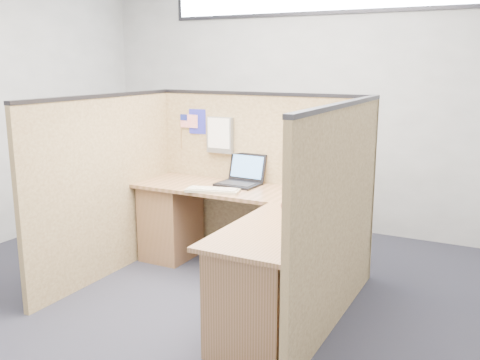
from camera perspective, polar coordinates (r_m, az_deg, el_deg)
The scene contains 13 objects.
floor at distance 4.20m, azimuth -3.97°, elevation -12.64°, with size 5.00×5.00×0.00m, color black.
wall_back at distance 5.85m, azimuth 7.47°, elevation 8.61°, with size 5.00×5.00×0.00m, color #979A9C.
cubicle_partitions at distance 4.30m, azimuth -1.17°, elevation -1.18°, with size 2.06×1.83×1.53m.
l_desk at distance 4.20m, azimuth 0.15°, elevation -6.84°, with size 1.95×1.75×0.73m.
laptop at distance 4.70m, azimuth 0.18°, elevation 0.34°, with size 0.37×0.36×0.26m.
keyboard at distance 4.43m, azimuth -2.94°, elevation -1.09°, with size 0.47×0.25×0.03m.
mouse at distance 4.15m, azimuth 6.50°, elevation -1.95°, with size 0.11×0.07×0.04m, color silver.
hand_forearm at distance 4.02m, azimuth 5.95°, elevation -2.19°, with size 0.11×0.38×0.08m.
blue_poster at distance 4.99m, azimuth -4.56°, elevation 6.24°, with size 0.17×0.00×0.23m, color #2325A0.
american_flag at distance 5.04m, azimuth -5.66°, elevation 6.16°, with size 0.19×0.01×0.33m.
file_holder at distance 4.85m, azimuth -2.16°, elevation 4.83°, with size 0.25×0.05×0.32m.
paper_left at distance 4.56m, azimuth 6.55°, elevation 3.03°, with size 0.23×0.00×0.29m, color white.
paper_right at distance 4.50m, azimuth 8.16°, elevation 4.10°, with size 0.20×0.00×0.25m, color white.
Camera 1 is at (2.00, -3.24, 1.78)m, focal length 40.00 mm.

